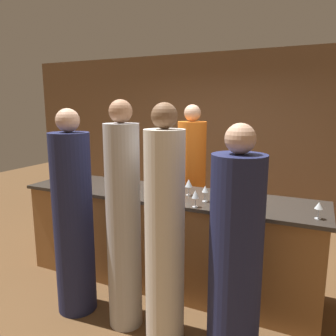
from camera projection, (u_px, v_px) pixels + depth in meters
ground_plane at (166, 281)px, 3.67m from camera, size 14.00×14.00×0.00m
back_wall at (226, 138)px, 5.53m from camera, size 8.00×0.06×2.80m
bar_counter at (166, 238)px, 3.57m from camera, size 3.21×0.77×1.02m
bartender at (191, 185)px, 4.33m from camera, size 0.37×0.37×1.95m
guest_0 at (73, 220)px, 3.02m from camera, size 0.36×0.36×1.91m
guest_1 at (124, 224)px, 2.80m from camera, size 0.29×0.29×1.98m
guest_2 at (165, 235)px, 2.60m from camera, size 0.32×0.32×1.96m
guest_3 at (235, 256)px, 2.43m from camera, size 0.40×0.40×1.82m
wine_bottle_0 at (223, 184)px, 3.39m from camera, size 0.07×0.07×0.28m
wine_bottle_1 at (110, 183)px, 3.41m from camera, size 0.08×0.08×0.31m
wine_glass_0 at (189, 183)px, 3.36m from camera, size 0.08×0.08×0.17m
wine_glass_1 at (205, 190)px, 3.14m from camera, size 0.06×0.06×0.16m
wine_glass_2 at (259, 192)px, 3.04m from camera, size 0.07×0.07×0.17m
wine_glass_3 at (195, 195)px, 2.97m from camera, size 0.07×0.07×0.16m
wine_glass_4 at (319, 206)px, 2.66m from camera, size 0.07×0.07×0.14m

